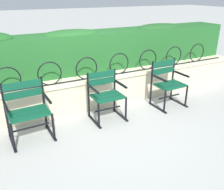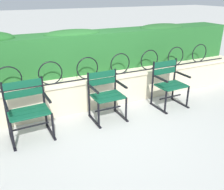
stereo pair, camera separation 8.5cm
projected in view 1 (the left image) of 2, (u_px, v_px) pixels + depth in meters
name	position (u px, v px, depth m)	size (l,w,h in m)	color
ground_plane	(115.00, 128.00, 4.12)	(60.00, 60.00, 0.00)	#ADADA8
stone_wall	(93.00, 92.00, 4.78)	(7.15, 0.41, 0.61)	beige
iron_arch_fence	(87.00, 69.00, 4.47)	(6.61, 0.02, 0.42)	black
hedge_row	(81.00, 50.00, 4.90)	(7.01, 0.66, 0.89)	#236028
park_chair_left	(27.00, 109.00, 3.70)	(0.65, 0.55, 0.89)	#0F4C33
park_chair_centre	(106.00, 94.00, 4.29)	(0.56, 0.52, 0.83)	#0F4C33
park_chair_right	(168.00, 82.00, 4.80)	(0.60, 0.54, 0.89)	#0F4C33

